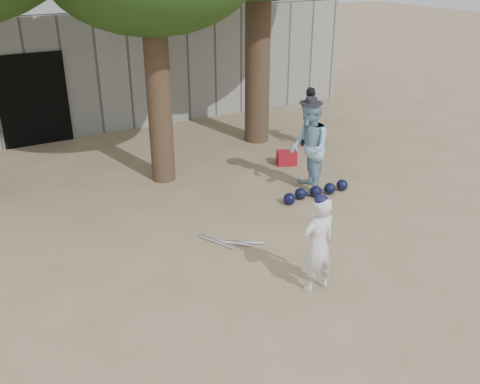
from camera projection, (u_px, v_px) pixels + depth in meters
ground at (238, 286)px, 7.60m from camera, size 70.00×70.00×0.00m
boy_player at (318, 245)px, 7.27m from camera, size 0.52×0.34×1.42m
spectator_blue at (309, 148)px, 10.25m from camera, size 0.98×1.08×1.82m
spectator_dark at (310, 116)px, 12.88m from camera, size 0.77×0.89×1.43m
red_bag at (287, 158)px, 11.89m from camera, size 0.51×0.46×0.30m
back_building at (58, 61)px, 15.15m from camera, size 16.00×5.24×3.00m
helmet_row at (316, 191)px, 10.32m from camera, size 1.51×0.32×0.23m
bat_pile at (230, 242)px, 8.70m from camera, size 0.86×0.79×0.06m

